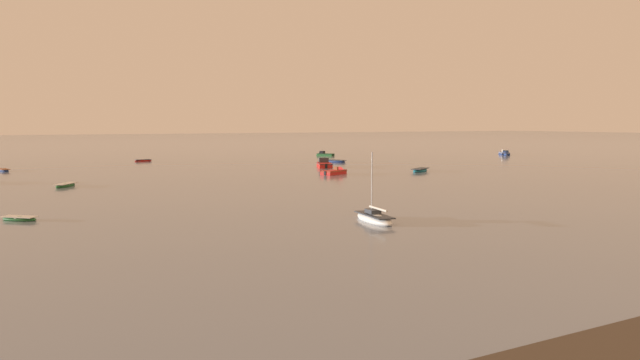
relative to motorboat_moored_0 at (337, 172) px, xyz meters
The scene contains 11 objects.
motorboat_moored_0 is the anchor object (origin of this frame).
motorboat_moored_1 14.49m from the motorboat_moored_0, 69.73° to the left, with size 4.41×6.76×2.43m.
motorboat_moored_2 67.17m from the motorboat_moored_0, 22.62° to the left, with size 4.70×5.53×2.07m.
rowboat_moored_0 54.41m from the motorboat_moored_0, 147.06° to the left, with size 2.12×3.81×0.57m.
rowboat_moored_1 48.48m from the motorboat_moored_0, 115.67° to the left, with size 3.70×1.84×0.56m.
motorboat_moored_3 48.88m from the motorboat_moored_0, 64.41° to the left, with size 3.95×4.68×1.75m.
rowboat_moored_2 26.23m from the motorboat_moored_0, 60.78° to the left, with size 3.22×4.64×0.70m.
rowboat_moored_3 49.64m from the motorboat_moored_0, 150.50° to the right, with size 3.01×2.79×0.48m.
rowboat_moored_4 38.26m from the motorboat_moored_0, behind, with size 3.16×3.81×0.59m.
rowboat_moored_5 14.42m from the motorboat_moored_0, ahead, with size 4.87×3.85×0.75m.
sailboat_moored_1 42.24m from the motorboat_moored_0, 115.30° to the right, with size 2.11×5.31×5.81m.
Camera 1 is at (-47.94, -23.60, 7.83)m, focal length 31.72 mm.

